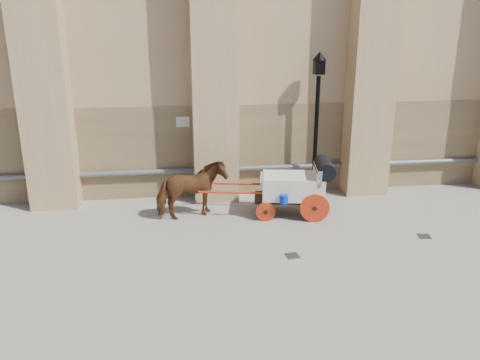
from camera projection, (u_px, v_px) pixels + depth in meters
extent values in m
plane|color=gray|center=(267.00, 243.00, 12.07)|extent=(90.00, 90.00, 0.00)
cube|color=olive|center=(303.00, 147.00, 15.81)|extent=(44.00, 0.35, 3.00)
cylinder|color=#59595B|center=(304.00, 166.00, 15.73)|extent=(42.00, 0.18, 0.18)
cube|color=beige|center=(183.00, 122.00, 14.82)|extent=(0.42, 0.04, 0.32)
imported|color=brown|center=(191.00, 190.00, 13.51)|extent=(2.17, 1.46, 1.68)
cube|color=black|center=(289.00, 198.00, 13.86)|extent=(2.19, 1.30, 0.11)
cube|color=beige|center=(293.00, 186.00, 13.74)|extent=(1.96, 1.48, 0.65)
cube|color=beige|center=(317.00, 174.00, 13.60)|extent=(0.36, 1.17, 0.51)
cube|color=beige|center=(266.00, 178.00, 13.72)|extent=(0.51, 1.07, 0.09)
cylinder|color=black|center=(324.00, 168.00, 13.53)|extent=(0.73, 1.24, 0.52)
cylinder|color=red|center=(315.00, 208.00, 13.30)|extent=(0.83, 0.21, 0.84)
cylinder|color=red|center=(311.00, 195.00, 14.40)|extent=(0.83, 0.21, 0.84)
cylinder|color=red|center=(266.00, 212.00, 13.41)|extent=(0.56, 0.16, 0.56)
cylinder|color=red|center=(266.00, 198.00, 14.52)|extent=(0.56, 0.16, 0.56)
cylinder|color=red|center=(237.00, 193.00, 13.46)|extent=(2.21, 0.49, 0.07)
cylinder|color=red|center=(238.00, 184.00, 14.26)|extent=(2.21, 0.49, 0.07)
cylinder|color=#0524C5|center=(284.00, 199.00, 13.19)|extent=(0.24, 0.24, 0.24)
cylinder|color=black|center=(316.00, 138.00, 15.03)|extent=(0.13, 0.13, 3.92)
cone|color=black|center=(313.00, 190.00, 15.56)|extent=(0.39, 0.39, 0.39)
cube|color=black|center=(319.00, 67.00, 14.37)|extent=(0.31, 0.31, 0.46)
cone|color=black|center=(320.00, 56.00, 14.27)|extent=(0.44, 0.44, 0.26)
cube|color=black|center=(292.00, 256.00, 11.36)|extent=(0.36, 0.36, 0.01)
cube|color=black|center=(424.00, 236.00, 12.45)|extent=(0.38, 0.38, 0.01)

